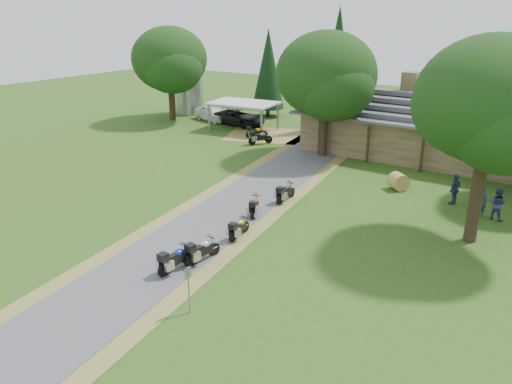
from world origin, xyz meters
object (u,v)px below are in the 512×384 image
Objects in this scene: car_dark_suv at (239,113)px; motorcycle_row_b at (202,249)px; motorcycle_carport_a at (256,131)px; carport at (244,116)px; hay_bale at (398,181)px; motorcycle_row_d at (255,205)px; motorcycle_row_a at (176,257)px; lodge at (441,126)px; silo at (189,83)px; car_white_sedan at (213,111)px; motorcycle_row_c at (239,226)px; motorcycle_row_e at (286,191)px; motorcycle_carport_b at (260,137)px.

car_dark_suv reaches higher than motorcycle_row_b.
motorcycle_row_b is 1.06× the size of motorcycle_carport_a.
car_dark_suv is (-1.63, 1.58, -0.18)m from carport.
motorcycle_carport_a is 16.31m from hay_bale.
motorcycle_row_b is 14.99m from hay_bale.
motorcycle_carport_a is 1.60× the size of hay_bale.
motorcycle_row_a is at bearing 161.50° from motorcycle_row_d.
carport reaches higher than motorcycle_carport_a.
silo reaches higher than lodge.
motorcycle_row_a reaches higher than motorcycle_carport_a.
carport is at bearing 102.70° from motorcycle_carport_a.
motorcycle_row_a reaches higher than hay_bale.
motorcycle_row_c is (18.65, -21.20, -0.42)m from car_white_sedan.
motorcycle_carport_b is at bearing 39.40° from motorcycle_row_e.
motorcycle_row_e is (-0.66, 5.65, 0.03)m from motorcycle_row_c.
carport is at bearing 86.34° from motorcycle_carport_b.
carport is 20.94m from motorcycle_row_d.
motorcycle_row_c is at bearing -113.52° from motorcycle_carport_b.
carport is 3.56× the size of motorcycle_carport_a.
motorcycle_row_e is at bearing -115.46° from car_white_sedan.
car_white_sedan is (-22.95, 0.82, -1.46)m from lodge.
motorcycle_row_c is 18.53m from motorcycle_carport_b.
motorcycle_row_b is 21.25m from motorcycle_carport_b.
motorcycle_carport_b is 1.77× the size of hay_bale.
motorcycle_row_d is (-5.29, -17.54, -1.87)m from lodge.
motorcycle_row_b is 1.10× the size of motorcycle_row_c.
motorcycle_row_b is 1.04× the size of motorcycle_row_e.
car_white_sedan is 3.57× the size of motorcycle_row_c.
motorcycle_carport_b is at bearing -123.55° from car_dark_suv.
motorcycle_row_d is (12.59, -16.72, -0.74)m from carport.
silo is 8.60m from car_dark_suv.
motorcycle_row_b is (23.47, -26.02, -2.63)m from silo.
motorcycle_row_d is at bearing -59.85° from carport.
silo reaches higher than motorcycle_row_d.
car_dark_suv reaches higher than car_white_sedan.
motorcycle_row_a is 16.36m from hay_bale.
lodge is 3.57× the size of car_dark_suv.
carport is 3.68× the size of motorcycle_row_c.
hay_bale is (15.07, -6.24, -0.05)m from motorcycle_carport_a.
carport is 5.58m from motorcycle_carport_b.
motorcycle_row_d is (17.66, -18.36, -0.40)m from car_white_sedan.
motorcycle_row_a is at bearing -106.73° from motorcycle_carport_a.
car_dark_suv is 5.64m from motorcycle_carport_a.
motorcycle_row_a is at bearing 169.58° from motorcycle_row_b.
motorcycle_carport_a is at bearing -121.06° from car_dark_suv.
motorcycle_carport_b is at bearing -46.72° from carport.
car_white_sedan reaches higher than motorcycle_row_c.
car_white_sedan is 10.67m from motorcycle_carport_b.
silo reaches higher than hay_bale.
lodge is 20.91m from motorcycle_row_c.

